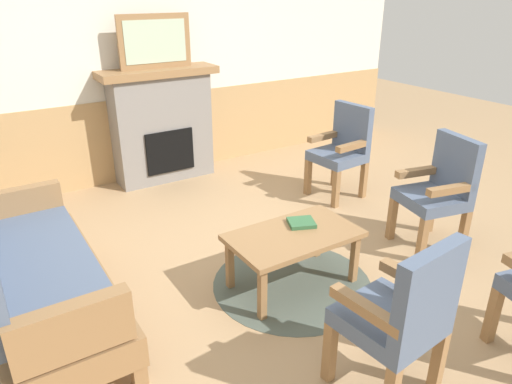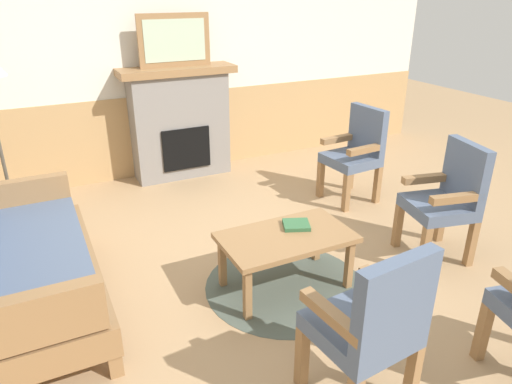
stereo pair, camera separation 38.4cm
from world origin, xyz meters
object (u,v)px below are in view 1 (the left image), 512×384
(couch, at_px, (37,275))
(book_on_table, at_px, (301,223))
(fireplace, at_px, (162,124))
(coffee_table, at_px, (294,240))
(armchair_near_fireplace, at_px, (440,188))
(armchair_by_window_left, at_px, (343,147))
(framed_picture, at_px, (155,41))
(armchair_front_left, at_px, (402,314))

(couch, xyz_separation_m, book_on_table, (1.81, -0.43, 0.06))
(book_on_table, bearing_deg, fireplace, 92.21)
(couch, xyz_separation_m, coffee_table, (1.68, -0.51, -0.01))
(fireplace, bearing_deg, book_on_table, -87.79)
(coffee_table, bearing_deg, book_on_table, 31.66)
(coffee_table, bearing_deg, couch, 163.19)
(coffee_table, relative_size, armchair_near_fireplace, 0.98)
(book_on_table, distance_m, armchair_by_window_left, 1.67)
(framed_picture, bearing_deg, fireplace, -90.00)
(framed_picture, relative_size, couch, 0.44)
(armchair_near_fireplace, bearing_deg, fireplace, 116.50)
(couch, bearing_deg, armchair_near_fireplace, -12.43)
(fireplace, height_order, armchair_by_window_left, fireplace)
(couch, relative_size, armchair_by_window_left, 1.84)
(book_on_table, relative_size, armchair_by_window_left, 0.20)
(couch, bearing_deg, book_on_table, -13.27)
(fireplace, distance_m, couch, 2.69)
(coffee_table, distance_m, armchair_by_window_left, 1.83)
(couch, xyz_separation_m, armchair_near_fireplace, (3.08, -0.68, 0.14))
(fireplace, xyz_separation_m, framed_picture, (0.00, 0.00, 0.91))
(couch, relative_size, book_on_table, 9.28)
(framed_picture, xyz_separation_m, coffee_table, (-0.03, -2.57, -1.17))
(fireplace, xyz_separation_m, coffee_table, (-0.03, -2.57, -0.27))
(book_on_table, xyz_separation_m, armchair_front_left, (-0.29, -1.22, 0.08))
(framed_picture, height_order, couch, framed_picture)
(coffee_table, height_order, book_on_table, book_on_table)
(framed_picture, xyz_separation_m, armchair_front_left, (-0.19, -3.71, -1.02))
(fireplace, xyz_separation_m, armchair_near_fireplace, (1.37, -2.74, -0.11))
(fireplace, height_order, armchair_front_left, fireplace)
(armchair_by_window_left, bearing_deg, fireplace, 133.97)
(coffee_table, bearing_deg, armchair_near_fireplace, -6.97)
(armchair_by_window_left, xyz_separation_m, armchair_front_left, (-1.61, -2.23, 0.00))
(fireplace, bearing_deg, armchair_by_window_left, -46.03)
(book_on_table, bearing_deg, coffee_table, -148.34)
(couch, height_order, armchair_front_left, same)
(coffee_table, height_order, armchair_near_fireplace, armchair_near_fireplace)
(couch, bearing_deg, armchair_by_window_left, 10.60)
(armchair_near_fireplace, bearing_deg, armchair_by_window_left, 87.50)
(fireplace, distance_m, armchair_by_window_left, 2.05)
(framed_picture, bearing_deg, armchair_by_window_left, -46.04)
(framed_picture, height_order, book_on_table, framed_picture)
(framed_picture, height_order, coffee_table, framed_picture)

